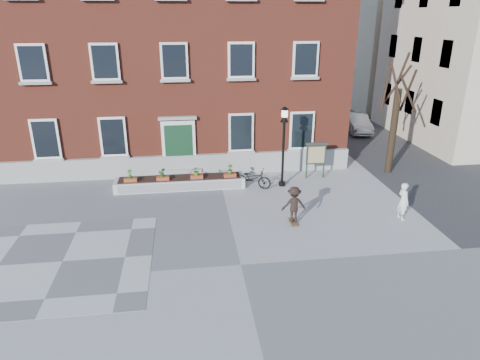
{
  "coord_description": "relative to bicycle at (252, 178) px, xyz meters",
  "views": [
    {
      "loc": [
        -1.63,
        -12.24,
        7.86
      ],
      "look_at": [
        0.5,
        4.0,
        1.5
      ],
      "focal_mm": 32.0,
      "sensor_mm": 36.0,
      "label": 1
    }
  ],
  "objects": [
    {
      "name": "notice_board",
      "position": [
        3.4,
        0.91,
        0.78
      ],
      "size": [
        1.1,
        0.16,
        1.87
      ],
      "color": "#1A3424",
      "rests_on": "ground"
    },
    {
      "name": "bare_tree",
      "position": [
        7.55,
        1.25,
        2.3
      ],
      "size": [
        1.83,
        1.83,
        6.16
      ],
      "color": "black",
      "rests_on": "ground"
    },
    {
      "name": "bystander",
      "position": [
        5.54,
        -4.15,
        0.3
      ],
      "size": [
        0.45,
        0.62,
        1.57
      ],
      "primitive_type": "imported",
      "rotation": [
        0.0,
        0.0,
        1.71
      ],
      "color": "silver",
      "rests_on": "ground"
    },
    {
      "name": "lamp_post",
      "position": [
        1.49,
        0.06,
        2.05
      ],
      "size": [
        0.4,
        0.4,
        3.93
      ],
      "color": "black",
      "rests_on": "ground"
    },
    {
      "name": "planter_assembly",
      "position": [
        -3.45,
        0.42,
        -0.18
      ],
      "size": [
        6.2,
        1.12,
        1.15
      ],
      "color": "silver",
      "rests_on": "ground"
    },
    {
      "name": "checker_patch",
      "position": [
        -7.46,
        -5.75,
        -0.48
      ],
      "size": [
        6.0,
        6.0,
        0.01
      ],
      "primitive_type": "cube",
      "color": "slate",
      "rests_on": "ground"
    },
    {
      "name": "brick_building",
      "position": [
        -3.46,
        7.22,
        5.82
      ],
      "size": [
        18.4,
        10.85,
        12.6
      ],
      "color": "maroon",
      "rests_on": "ground"
    },
    {
      "name": "bicycle",
      "position": [
        0.0,
        0.0,
        0.0
      ],
      "size": [
        1.95,
        1.34,
        0.97
      ],
      "primitive_type": "imported",
      "rotation": [
        0.0,
        0.0,
        1.15
      ],
      "color": "black",
      "rests_on": "ground"
    },
    {
      "name": "parked_car",
      "position": [
        9.05,
        9.5,
        0.16
      ],
      "size": [
        1.8,
        4.07,
        1.3
      ],
      "primitive_type": "imported",
      "rotation": [
        0.0,
        0.0,
        -0.11
      ],
      "color": "silver",
      "rests_on": "ground"
    },
    {
      "name": "ground",
      "position": [
        -1.46,
        -6.75,
        -0.49
      ],
      "size": [
        100.0,
        100.0,
        0.0
      ],
      "primitive_type": "plane",
      "color": "#949497",
      "rests_on": "ground"
    },
    {
      "name": "side_street",
      "position": [
        16.54,
        13.03,
        6.54
      ],
      "size": [
        15.2,
        36.0,
        14.5
      ],
      "color": "#38383B",
      "rests_on": "ground"
    },
    {
      "name": "skateboarder",
      "position": [
        1.04,
        -3.97,
        0.33
      ],
      "size": [
        0.97,
        0.78,
        1.58
      ],
      "color": "brown",
      "rests_on": "ground"
    }
  ]
}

